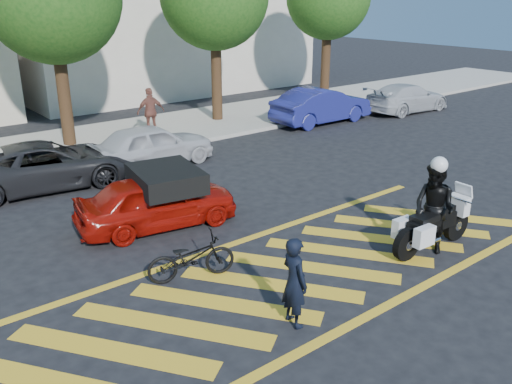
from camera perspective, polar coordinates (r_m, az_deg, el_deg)
ground at (r=11.02m, az=3.97°, el=-8.70°), size 90.00×90.00×0.00m
sidewalk at (r=20.81m, az=-18.96°, el=4.63°), size 60.00×5.00×0.15m
crosswalk at (r=10.99m, az=3.82°, el=-8.74°), size 12.33×4.00×0.01m
tree_far_right at (r=27.44m, az=7.72°, el=19.42°), size 4.00×4.00×7.10m
officer_bike at (r=9.16m, az=4.07°, el=-9.42°), size 0.45×0.63×1.61m
bicycle at (r=10.74m, az=-6.84°, el=-6.86°), size 1.85×1.10×0.92m
police_motorcycle at (r=12.36m, az=18.05°, el=-3.36°), size 2.42×0.78×1.07m
officer_moto at (r=12.19m, az=18.22°, el=-1.64°), size 0.79×0.99×1.97m
red_convertible at (r=13.10m, az=-10.40°, el=-0.96°), size 4.01×2.16×1.30m
parked_mid_left at (r=16.65m, az=-21.18°, el=2.67°), size 5.03×2.81×1.33m
parked_mid_right at (r=17.77m, az=-10.93°, el=4.86°), size 4.08×1.68×1.38m
parked_right at (r=23.52m, az=6.91°, el=9.03°), size 4.63×1.72×1.51m
parked_far_right at (r=26.61m, az=15.64°, el=9.53°), size 4.56×2.04×1.30m
pedestrian_right at (r=21.05m, az=-11.02°, el=8.29°), size 1.12×0.62×1.81m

